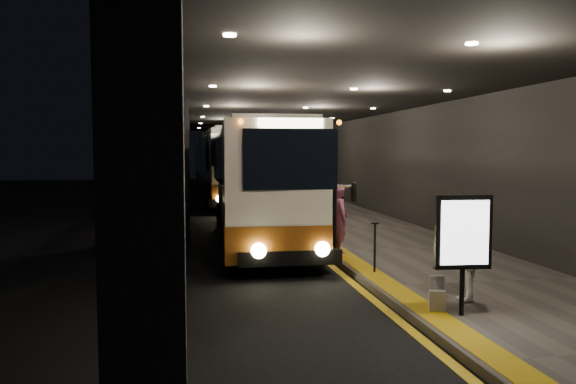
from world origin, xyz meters
TOP-DOWN VIEW (x-y plane):
  - ground at (0.00, 0.00)m, footprint 90.00×90.00m
  - lane_line_white at (-1.80, 5.00)m, footprint 0.12×50.00m
  - kerb_stripe_yellow at (2.35, 5.00)m, footprint 0.18×50.00m
  - sidewalk at (4.75, 5.00)m, footprint 4.50×50.00m
  - tactile_strip at (2.85, 5.00)m, footprint 0.50×50.00m
  - terminal_wall at (7.00, 5.00)m, footprint 0.10×50.00m
  - support_columns at (-1.50, 4.00)m, footprint 0.80×24.80m
  - canopy at (2.50, 5.00)m, footprint 9.00×50.00m
  - coach_main at (1.07, 3.71)m, footprint 2.83×11.43m
  - coach_second at (0.93, 17.01)m, footprint 2.92×12.35m
  - coach_third at (0.82, 28.68)m, footprint 3.04×11.15m
  - passenger_boarding at (2.80, 0.49)m, footprint 0.44×0.66m
  - passenger_waiting_white at (3.75, -4.48)m, footprint 0.65×1.15m
  - bag_polka at (3.51, -3.86)m, footprint 0.27×0.13m
  - bag_plain at (3.01, -5.00)m, footprint 0.31×0.24m
  - info_sign at (3.29, -5.32)m, footprint 0.94×0.19m
  - stanchion_post at (2.94, -1.94)m, footprint 0.05×0.05m

SIDE VIEW (x-z plane):
  - ground at x=0.00m, z-range 0.00..0.00m
  - lane_line_white at x=-1.80m, z-range 0.00..0.01m
  - kerb_stripe_yellow at x=2.35m, z-range 0.00..0.01m
  - sidewalk at x=4.75m, z-range 0.00..0.15m
  - tactile_strip at x=2.85m, z-range 0.15..0.16m
  - bag_polka at x=3.51m, z-range 0.15..0.48m
  - bag_plain at x=3.01m, z-range 0.15..0.49m
  - stanchion_post at x=2.94m, z-range 0.15..1.25m
  - passenger_waiting_white at x=3.75m, z-range 0.15..1.83m
  - passenger_boarding at x=2.80m, z-range 0.15..1.94m
  - info_sign at x=3.29m, z-range 0.50..2.47m
  - coach_third at x=0.82m, z-range -0.07..3.39m
  - coach_main at x=1.07m, z-range -0.07..3.47m
  - coach_second at x=0.93m, z-range -0.08..3.79m
  - support_columns at x=-1.50m, z-range 0.00..4.40m
  - terminal_wall at x=7.00m, z-range 0.00..6.00m
  - canopy at x=2.50m, z-range 4.40..4.80m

